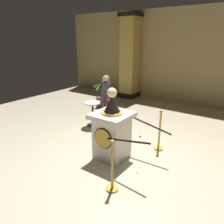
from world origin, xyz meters
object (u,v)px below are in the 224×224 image
object	(u,v)px
bystander_guest	(106,100)
cafe_chair_red	(106,113)
stanchion_near	(112,173)
stanchion_far	(159,136)
potted_palm_left	(102,100)
cafe_table	(93,111)
pedestal_clock	(112,131)

from	to	relation	value
bystander_guest	cafe_chair_red	xyz separation A→B (m)	(0.28, -0.38, -0.26)
stanchion_near	stanchion_far	xyz separation A→B (m)	(0.06, 1.92, 0.01)
stanchion_far	potted_palm_left	bearing A→B (deg)	149.64
cafe_table	stanchion_near	bearing A→B (deg)	-43.43
potted_palm_left	bystander_guest	bearing A→B (deg)	-47.62
stanchion_far	potted_palm_left	distance (m)	3.84
potted_palm_left	stanchion_near	bearing A→B (deg)	-49.85
stanchion_far	potted_palm_left	xyz separation A→B (m)	(-3.31, 1.94, -0.05)
potted_palm_left	bystander_guest	size ratio (longest dim) A/B	0.65
cafe_chair_red	bystander_guest	bearing A→B (deg)	126.40
stanchion_far	potted_palm_left	size ratio (longest dim) A/B	1.01
stanchion_far	bystander_guest	world-z (taller)	bystander_guest
stanchion_near	potted_palm_left	world-z (taller)	potted_palm_left
pedestal_clock	stanchion_near	xyz separation A→B (m)	(0.66, -0.92, -0.30)
potted_palm_left	cafe_chair_red	world-z (taller)	potted_palm_left
pedestal_clock	potted_palm_left	bearing A→B (deg)	131.43
stanchion_near	bystander_guest	xyz separation A→B (m)	(-1.97, 2.45, 0.49)
pedestal_clock	stanchion_far	bearing A→B (deg)	53.98
bystander_guest	potted_palm_left	bearing A→B (deg)	132.38
stanchion_near	bystander_guest	distance (m)	3.18
stanchion_far	cafe_chair_red	distance (m)	1.77
pedestal_clock	stanchion_near	distance (m)	1.18
stanchion_near	cafe_chair_red	size ratio (longest dim) A/B	1.05
cafe_table	pedestal_clock	bearing A→B (deg)	-37.42
stanchion_near	potted_palm_left	xyz separation A→B (m)	(-3.26, 3.86, -0.04)
stanchion_near	stanchion_far	size ratio (longest dim) A/B	0.97
potted_palm_left	cafe_table	size ratio (longest dim) A/B	1.34
potted_palm_left	cafe_chair_red	size ratio (longest dim) A/B	1.07
stanchion_far	potted_palm_left	world-z (taller)	stanchion_far
stanchion_near	potted_palm_left	size ratio (longest dim) A/B	0.98
pedestal_clock	cafe_chair_red	xyz separation A→B (m)	(-1.03, 1.15, -0.08)
stanchion_far	cafe_table	xyz separation A→B (m)	(-2.34, 0.24, 0.12)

